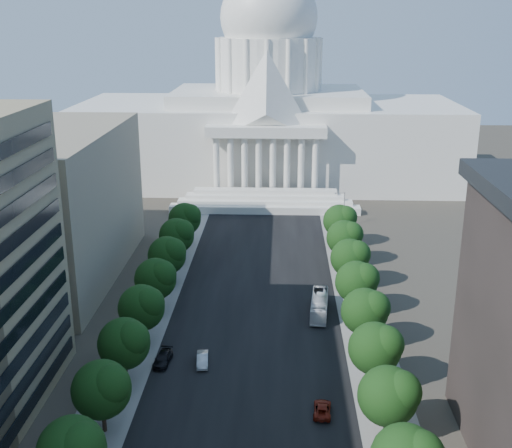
# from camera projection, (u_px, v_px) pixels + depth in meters

# --- Properties ---
(road_asphalt) EXTENTS (30.00, 260.00, 0.01)m
(road_asphalt) POSITION_uv_depth(u_px,v_px,m) (257.00, 298.00, 122.17)
(road_asphalt) COLOR black
(road_asphalt) RESTS_ON ground
(sidewalk_left) EXTENTS (8.00, 260.00, 0.02)m
(sidewalk_left) POSITION_uv_depth(u_px,v_px,m) (158.00, 296.00, 122.90)
(sidewalk_left) COLOR gray
(sidewalk_left) RESTS_ON ground
(sidewalk_right) EXTENTS (8.00, 260.00, 0.02)m
(sidewalk_right) POSITION_uv_depth(u_px,v_px,m) (357.00, 300.00, 121.45)
(sidewalk_right) COLOR gray
(sidewalk_right) RESTS_ON ground
(capitol) EXTENTS (120.00, 56.00, 73.00)m
(capitol) POSITION_uv_depth(u_px,v_px,m) (268.00, 118.00, 206.24)
(capitol) COLOR white
(capitol) RESTS_ON ground
(office_block_left_far) EXTENTS (38.00, 52.00, 30.00)m
(office_block_left_far) POSITION_uv_depth(u_px,v_px,m) (20.00, 205.00, 128.91)
(office_block_left_far) COLOR gray
(office_block_left_far) RESTS_ON ground
(tree_l_d) EXTENTS (7.79, 7.60, 9.97)m
(tree_l_d) POSITION_uv_depth(u_px,v_px,m) (104.00, 388.00, 80.75)
(tree_l_d) COLOR #33261C
(tree_l_d) RESTS_ON ground
(tree_l_e) EXTENTS (7.79, 7.60, 9.97)m
(tree_l_e) POSITION_uv_depth(u_px,v_px,m) (126.00, 342.00, 92.16)
(tree_l_e) COLOR #33261C
(tree_l_e) RESTS_ON ground
(tree_l_f) EXTENTS (7.79, 7.60, 9.97)m
(tree_l_f) POSITION_uv_depth(u_px,v_px,m) (143.00, 307.00, 103.57)
(tree_l_f) COLOR #33261C
(tree_l_f) RESTS_ON ground
(tree_l_g) EXTENTS (7.79, 7.60, 9.97)m
(tree_l_g) POSITION_uv_depth(u_px,v_px,m) (157.00, 278.00, 114.98)
(tree_l_g) COLOR #33261C
(tree_l_g) RESTS_ON ground
(tree_l_h) EXTENTS (7.79, 7.60, 9.97)m
(tree_l_h) POSITION_uv_depth(u_px,v_px,m) (168.00, 254.00, 126.39)
(tree_l_h) COLOR #33261C
(tree_l_h) RESTS_ON ground
(tree_l_i) EXTENTS (7.79, 7.60, 9.97)m
(tree_l_i) POSITION_uv_depth(u_px,v_px,m) (178.00, 235.00, 137.79)
(tree_l_i) COLOR #33261C
(tree_l_i) RESTS_ON ground
(tree_l_j) EXTENTS (7.79, 7.60, 9.97)m
(tree_l_j) POSITION_uv_depth(u_px,v_px,m) (186.00, 218.00, 149.20)
(tree_l_j) COLOR #33261C
(tree_l_j) RESTS_ON ground
(tree_r_d) EXTENTS (7.79, 7.60, 9.97)m
(tree_r_d) POSITION_uv_depth(u_px,v_px,m) (391.00, 395.00, 79.37)
(tree_r_d) COLOR #33261C
(tree_r_d) RESTS_ON ground
(tree_r_e) EXTENTS (7.79, 7.60, 9.97)m
(tree_r_e) POSITION_uv_depth(u_px,v_px,m) (377.00, 347.00, 90.78)
(tree_r_e) COLOR #33261C
(tree_r_e) RESTS_ON ground
(tree_r_f) EXTENTS (7.79, 7.60, 9.97)m
(tree_r_f) POSITION_uv_depth(u_px,v_px,m) (367.00, 310.00, 102.19)
(tree_r_f) COLOR #33261C
(tree_r_f) RESTS_ON ground
(tree_r_g) EXTENTS (7.79, 7.60, 9.97)m
(tree_r_g) POSITION_uv_depth(u_px,v_px,m) (358.00, 281.00, 113.60)
(tree_r_g) COLOR #33261C
(tree_r_g) RESTS_ON ground
(tree_r_h) EXTENTS (7.79, 7.60, 9.97)m
(tree_r_h) POSITION_uv_depth(u_px,v_px,m) (352.00, 257.00, 125.01)
(tree_r_h) COLOR #33261C
(tree_r_h) RESTS_ON ground
(tree_r_i) EXTENTS (7.79, 7.60, 9.97)m
(tree_r_i) POSITION_uv_depth(u_px,v_px,m) (346.00, 237.00, 136.42)
(tree_r_i) COLOR #33261C
(tree_r_i) RESTS_ON ground
(tree_r_j) EXTENTS (7.79, 7.60, 9.97)m
(tree_r_j) POSITION_uv_depth(u_px,v_px,m) (341.00, 220.00, 147.82)
(tree_r_j) COLOR #33261C
(tree_r_j) RESTS_ON ground
(streetlight_c) EXTENTS (2.61, 0.44, 9.00)m
(streetlight_c) POSITION_uv_depth(u_px,v_px,m) (388.00, 351.00, 91.10)
(streetlight_c) COLOR gray
(streetlight_c) RESTS_ON ground
(streetlight_d) EXTENTS (2.61, 0.44, 9.00)m
(streetlight_d) POSITION_uv_depth(u_px,v_px,m) (366.00, 282.00, 114.87)
(streetlight_d) COLOR gray
(streetlight_d) RESTS_ON ground
(streetlight_e) EXTENTS (2.61, 0.44, 9.00)m
(streetlight_e) POSITION_uv_depth(u_px,v_px,m) (352.00, 236.00, 138.64)
(streetlight_e) COLOR gray
(streetlight_e) RESTS_ON ground
(streetlight_f) EXTENTS (2.61, 0.44, 9.00)m
(streetlight_f) POSITION_uv_depth(u_px,v_px,m) (342.00, 204.00, 162.40)
(streetlight_f) COLOR gray
(streetlight_f) RESTS_ON ground
(car_silver) EXTENTS (2.22, 5.09, 1.63)m
(car_silver) POSITION_uv_depth(u_px,v_px,m) (202.00, 360.00, 98.57)
(car_silver) COLOR #ADB0B5
(car_silver) RESTS_ON ground
(car_red) EXTENTS (2.70, 5.19, 1.40)m
(car_red) POSITION_uv_depth(u_px,v_px,m) (322.00, 409.00, 86.32)
(car_red) COLOR maroon
(car_red) RESTS_ON ground
(car_dark_b) EXTENTS (2.71, 5.68, 1.60)m
(car_dark_b) POSITION_uv_depth(u_px,v_px,m) (163.00, 359.00, 98.85)
(car_dark_b) COLOR black
(car_dark_b) RESTS_ON ground
(city_bus) EXTENTS (3.92, 12.24, 3.35)m
(city_bus) POSITION_uv_depth(u_px,v_px,m) (319.00, 305.00, 115.19)
(city_bus) COLOR silver
(city_bus) RESTS_ON ground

